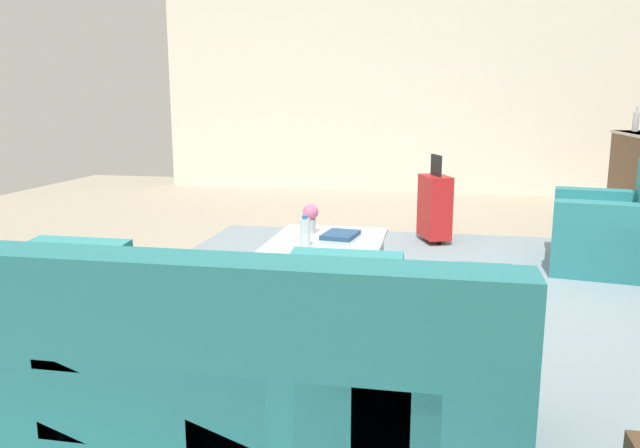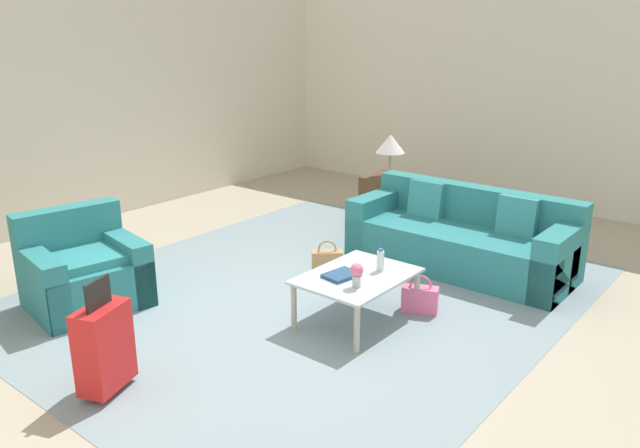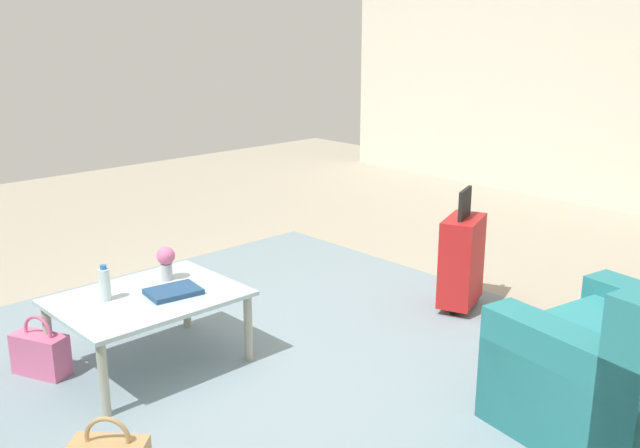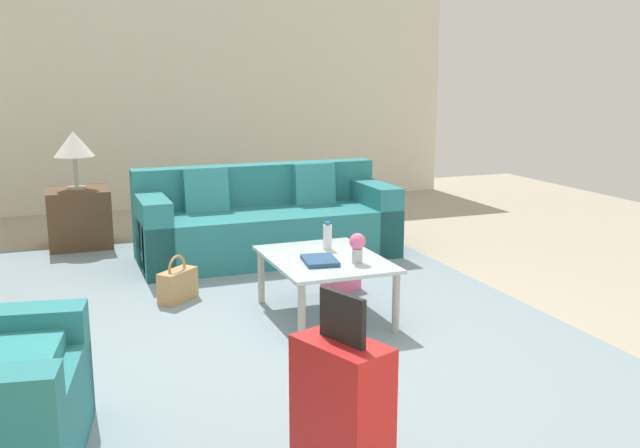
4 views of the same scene
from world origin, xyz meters
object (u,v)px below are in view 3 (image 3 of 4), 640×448
handbag_pink (40,353)px  suitcase_red (462,259)px  coffee_table (148,304)px  flower_vase (166,260)px  coffee_table_book (173,292)px  armchair (627,377)px  water_bottle (105,284)px

handbag_pink → suitcase_red: bearing=157.6°
coffee_table → suitcase_red: bearing=160.7°
coffee_table → handbag_pink: bearing=-33.5°
flower_vase → handbag_pink: (0.72, -0.18, -0.43)m
coffee_table → suitcase_red: size_ratio=1.18×
suitcase_red → handbag_pink: (2.50, -1.03, -0.23)m
coffee_table_book → coffee_table: bearing=-25.6°
armchair → water_bottle: bearing=-56.7°
coffee_table_book → flower_vase: bearing=-105.4°
coffee_table → handbag_pink: coffee_table is taller
water_bottle → coffee_table: bearing=153.4°
armchair → suitcase_red: size_ratio=1.29×
armchair → coffee_table_book: bearing=-60.8°
coffee_table → handbag_pink: (0.50, -0.33, -0.25)m
armchair → suitcase_red: bearing=-115.9°
coffee_table_book → handbag_pink: bearing=-25.4°
armchair → water_bottle: size_ratio=5.37×
armchair → handbag_pink: size_ratio=3.06×
suitcase_red → handbag_pink: bearing=-22.4°
armchair → flower_vase: 2.57m
water_bottle → flower_vase: flower_vase is taller
handbag_pink → water_bottle: bearing=142.4°
flower_vase → armchair: bearing=114.7°
water_bottle → handbag_pink: size_ratio=0.57×
coffee_table → water_bottle: (0.20, -0.10, 0.15)m
coffee_table_book → suitcase_red: (-1.88, 0.62, -0.09)m
handbag_pink → coffee_table: bearing=146.5°
water_bottle → handbag_pink: water_bottle is taller
coffee_table_book → suitcase_red: bearing=169.9°
coffee_table_book → armchair: bearing=127.3°
coffee_table → water_bottle: bearing=-26.6°
armchair → handbag_pink: bearing=-54.4°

